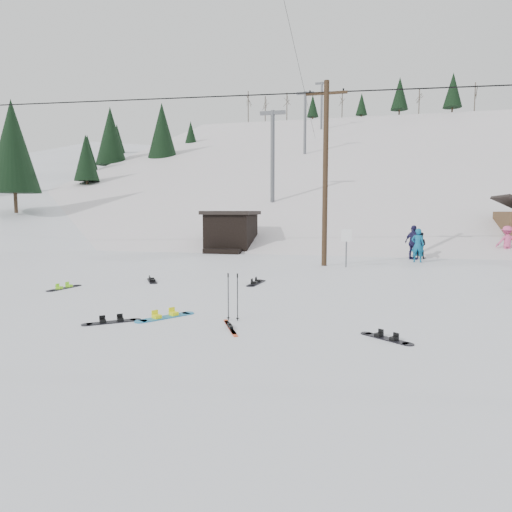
# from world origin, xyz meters

# --- Properties ---
(ground) EXTENTS (200.00, 200.00, 0.00)m
(ground) POSITION_xyz_m (0.00, 0.00, 0.00)
(ground) COLOR white
(ground) RESTS_ON ground
(ski_slope) EXTENTS (60.00, 85.24, 65.97)m
(ski_slope) POSITION_xyz_m (0.00, 55.00, -12.00)
(ski_slope) COLOR silver
(ski_slope) RESTS_ON ground
(ridge_left) EXTENTS (47.54, 95.03, 58.38)m
(ridge_left) POSITION_xyz_m (-36.00, 48.00, -11.00)
(ridge_left) COLOR white
(ridge_left) RESTS_ON ground
(treeline_left) EXTENTS (20.00, 64.00, 10.00)m
(treeline_left) POSITION_xyz_m (-34.00, 40.00, 0.00)
(treeline_left) COLOR black
(treeline_left) RESTS_ON ground
(treeline_crest) EXTENTS (50.00, 6.00, 10.00)m
(treeline_crest) POSITION_xyz_m (0.00, 86.00, 0.00)
(treeline_crest) COLOR black
(treeline_crest) RESTS_ON ski_slope
(utility_pole) EXTENTS (2.00, 0.26, 9.00)m
(utility_pole) POSITION_xyz_m (2.00, 14.00, 4.68)
(utility_pole) COLOR #3A2819
(utility_pole) RESTS_ON ground
(trail_sign) EXTENTS (0.50, 0.09, 1.85)m
(trail_sign) POSITION_xyz_m (3.10, 13.58, 1.27)
(trail_sign) COLOR #595B60
(trail_sign) RESTS_ON ground
(lift_hut) EXTENTS (3.40, 4.10, 2.75)m
(lift_hut) POSITION_xyz_m (-5.00, 20.94, 1.36)
(lift_hut) COLOR black
(lift_hut) RESTS_ON ground
(lift_tower_near) EXTENTS (2.20, 0.36, 8.00)m
(lift_tower_near) POSITION_xyz_m (-4.00, 30.00, 7.86)
(lift_tower_near) COLOR #595B60
(lift_tower_near) RESTS_ON ski_slope
(lift_tower_mid) EXTENTS (2.20, 0.36, 8.00)m
(lift_tower_mid) POSITION_xyz_m (-4.00, 50.00, 14.36)
(lift_tower_mid) COLOR #595B60
(lift_tower_mid) RESTS_ON ski_slope
(lift_tower_far) EXTENTS (2.20, 0.36, 8.00)m
(lift_tower_far) POSITION_xyz_m (-4.00, 70.00, 20.86)
(lift_tower_far) COLOR #595B60
(lift_tower_far) RESTS_ON ski_slope
(hero_snowboard) EXTENTS (1.08, 1.45, 0.12)m
(hero_snowboard) POSITION_xyz_m (-0.86, 1.68, 0.03)
(hero_snowboard) COLOR #1C81BB
(hero_snowboard) RESTS_ON ground
(hero_skis) EXTENTS (0.77, 1.44, 0.08)m
(hero_skis) POSITION_xyz_m (1.06, 1.08, 0.02)
(hero_skis) COLOR #BF3713
(hero_skis) RESTS_ON ground
(ski_poles) EXTENTS (0.33, 0.09, 1.18)m
(ski_poles) POSITION_xyz_m (0.90, 1.82, 0.61)
(ski_poles) COLOR black
(ski_poles) RESTS_ON ground
(board_scatter_a) EXTENTS (1.15, 0.99, 0.10)m
(board_scatter_a) POSITION_xyz_m (-1.91, 0.89, 0.03)
(board_scatter_a) COLOR black
(board_scatter_a) RESTS_ON ground
(board_scatter_b) EXTENTS (0.94, 1.34, 0.11)m
(board_scatter_b) POSITION_xyz_m (-4.00, 7.20, 0.03)
(board_scatter_b) COLOR black
(board_scatter_b) RESTS_ON ground
(board_scatter_c) EXTENTS (0.46, 1.52, 0.11)m
(board_scatter_c) POSITION_xyz_m (-6.24, 4.93, 0.03)
(board_scatter_c) COLOR black
(board_scatter_c) RESTS_ON ground
(board_scatter_d) EXTENTS (1.08, 0.89, 0.09)m
(board_scatter_d) POSITION_xyz_m (4.55, 0.99, 0.02)
(board_scatter_d) COLOR black
(board_scatter_d) RESTS_ON ground
(board_scatter_f) EXTENTS (0.41, 1.66, 0.12)m
(board_scatter_f) POSITION_xyz_m (0.07, 7.60, 0.03)
(board_scatter_f) COLOR black
(board_scatter_f) RESTS_ON ground
(skier_teal) EXTENTS (0.72, 0.53, 1.82)m
(skier_teal) POSITION_xyz_m (6.69, 16.73, 0.91)
(skier_teal) COLOR #0D5C85
(skier_teal) RESTS_ON ground
(skier_dark) EXTENTS (0.88, 0.78, 1.52)m
(skier_dark) POSITION_xyz_m (7.01, 18.75, 0.76)
(skier_dark) COLOR black
(skier_dark) RESTS_ON ground
(skier_pink) EXTENTS (1.33, 0.95, 1.86)m
(skier_pink) POSITION_xyz_m (12.08, 20.79, 0.93)
(skier_pink) COLOR #DA4C84
(skier_pink) RESTS_ON ground
(skier_navy) EXTENTS (1.13, 1.14, 1.94)m
(skier_navy) POSITION_xyz_m (6.60, 18.12, 0.97)
(skier_navy) COLOR #1E1A43
(skier_navy) RESTS_ON ground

